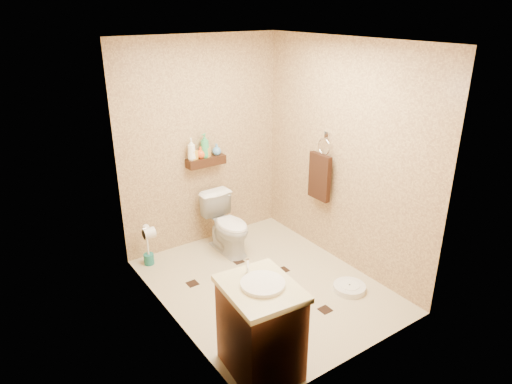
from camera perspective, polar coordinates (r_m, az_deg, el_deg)
ground at (r=4.79m, az=1.14°, el=-11.55°), size 2.50×2.50×0.00m
wall_back at (r=5.25m, az=-6.77°, el=5.93°), size 2.00×0.04×2.40m
wall_front at (r=3.39m, az=13.73°, el=-4.12°), size 2.00×0.04×2.40m
wall_left at (r=3.78m, az=-11.13°, el=-1.02°), size 0.04×2.50×2.40m
wall_right at (r=4.86m, az=10.90°, el=4.32°), size 0.04×2.50×2.40m
ceiling at (r=3.98m, az=1.41°, el=18.42°), size 2.00×2.50×0.02m
wall_shelf at (r=5.24m, az=-6.27°, el=3.84°), size 0.46×0.14×0.10m
floor_accents at (r=4.78m, az=1.77°, el=-11.59°), size 1.33×1.32×0.01m
toilet at (r=5.26m, az=-3.55°, el=-4.06°), size 0.39×0.67×0.67m
vanity at (r=3.63m, az=0.57°, el=-16.52°), size 0.57×0.67×0.89m
bathroom_scale at (r=4.79m, az=11.59°, el=-11.63°), size 0.42×0.42×0.07m
toilet_brush at (r=5.19m, az=-13.34°, el=-7.10°), size 0.11×0.11×0.49m
towel_ring at (r=5.06m, az=8.00°, el=2.16°), size 0.12×0.30×0.76m
toilet_paper at (r=4.61m, az=-13.23°, el=-5.03°), size 0.12×0.11×0.12m
bottle_a at (r=5.11m, az=-8.07°, el=5.30°), size 0.13×0.13×0.24m
bottle_b at (r=5.13m, az=-7.81°, el=4.89°), size 0.09×0.09×0.16m
bottle_c at (r=5.17m, az=-6.94°, el=4.94°), size 0.12×0.12×0.13m
bottle_d at (r=5.18m, az=-6.43°, el=5.80°), size 0.15×0.15×0.28m
bottle_e at (r=5.20m, az=-6.18°, el=5.28°), size 0.11×0.11×0.17m
bottle_f at (r=5.27m, az=-4.95°, el=5.33°), size 0.14×0.14×0.13m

